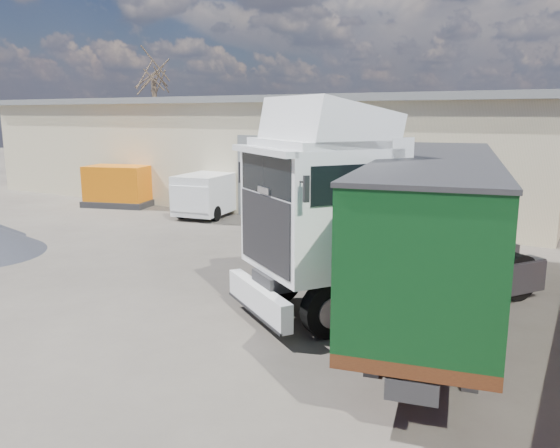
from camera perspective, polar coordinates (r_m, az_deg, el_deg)
The scene contains 7 objects.
ground at distance 14.95m, azimuth -13.15°, elevation -6.44°, with size 120.00×120.00×0.00m, color black.
warehouse at distance 30.77m, azimuth -1.15°, elevation 7.99°, with size 30.60×12.60×5.42m.
bare_tree at distance 41.30m, azimuth -13.13°, elevation 15.89°, with size 4.00×4.00×9.60m.
tractor_unit at distance 12.56m, azimuth 7.60°, elevation 0.04°, with size 6.30×7.43×4.88m.
box_trailer at distance 12.73m, azimuth 16.04°, elevation 0.59°, with size 4.46×11.17×3.63m.
panel_van at distance 24.99m, azimuth -7.02°, elevation 3.24°, with size 2.58×4.89×1.90m.
orange_skip at distance 28.27m, azimuth -16.49°, elevation 3.57°, with size 3.64×2.82×2.00m.
Camera 1 is at (9.83, -10.32, 4.51)m, focal length 35.00 mm.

